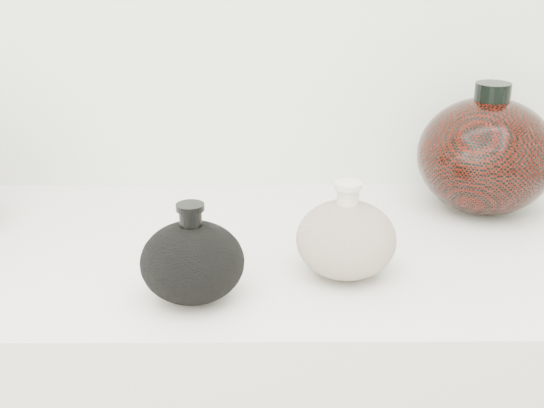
{
  "coord_description": "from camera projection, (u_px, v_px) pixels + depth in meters",
  "views": [
    {
      "loc": [
        0.04,
        0.01,
        1.32
      ],
      "look_at": [
        0.05,
        0.92,
        0.97
      ],
      "focal_mm": 50.0,
      "sensor_mm": 36.0,
      "label": 1
    }
  ],
  "objects": [
    {
      "name": "black_gourd_vase",
      "position": [
        192.0,
        261.0,
        0.87
      ],
      "size": [
        0.15,
        0.15,
        0.12
      ],
      "color": "black",
      "rests_on": "display_counter"
    },
    {
      "name": "cream_gourd_vase",
      "position": [
        346.0,
        238.0,
        0.93
      ],
      "size": [
        0.13,
        0.13,
        0.12
      ],
      "color": "beige",
      "rests_on": "display_counter"
    },
    {
      "name": "right_round_pot",
      "position": [
        486.0,
        155.0,
        1.13
      ],
      "size": [
        0.26,
        0.26,
        0.2
      ],
      "color": "black",
      "rests_on": "display_counter"
    }
  ]
}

